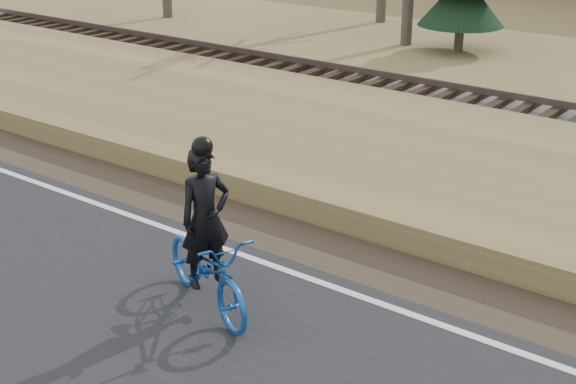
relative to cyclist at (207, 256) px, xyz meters
The scene contains 8 objects.
ground 2.03m from the cyclist, 141.03° to the left, with size 120.00×120.00×0.00m, color olive.
road 2.11m from the cyclist, 137.93° to the right, with size 120.00×6.00×0.06m, color black.
edge_line 2.13m from the cyclist, 136.60° to the left, with size 120.00×0.12×0.01m, color silver.
shoulder 2.90m from the cyclist, 121.53° to the left, with size 120.00×1.60×0.04m, color #473A2B.
embankment 5.60m from the cyclist, 105.19° to the left, with size 120.00×5.00×0.44m, color olive.
ballast 9.31m from the cyclist, 99.04° to the left, with size 120.00×3.00×0.45m, color slate.
railroad 9.30m from the cyclist, 99.04° to the left, with size 120.00×2.40×0.29m.
cyclist is the anchor object (origin of this frame).
Camera 1 is at (7.63, -7.71, 5.28)m, focal length 50.00 mm.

